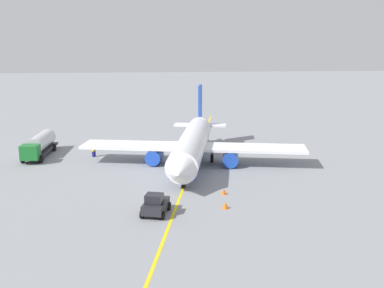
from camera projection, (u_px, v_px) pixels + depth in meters
ground_plane at (192, 165)px, 61.18m from camera, size 400.00×400.00×0.00m
airplane at (192, 146)px, 61.07m from camera, size 30.45×30.94×9.72m
fuel_tanker at (40, 145)px, 65.95m from camera, size 11.10×3.35×3.15m
pushback_tug at (155, 205)px, 43.53m from camera, size 4.01×3.15×2.20m
refueling_worker at (94, 151)px, 65.76m from camera, size 0.63×0.60×1.71m
safety_cone_nose at (225, 205)px, 45.21m from camera, size 0.64×0.64×0.71m
safety_cone_wingtip at (224, 191)px, 49.47m from camera, size 0.61×0.61×0.67m
taxi_line_marking at (192, 165)px, 61.18m from camera, size 83.07×17.15×0.01m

